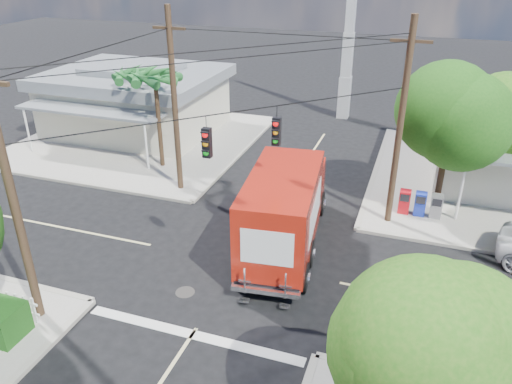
% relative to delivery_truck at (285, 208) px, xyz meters
% --- Properties ---
extents(ground, '(120.00, 120.00, 0.00)m').
position_rel_delivery_truck_xyz_m(ground, '(-1.32, -1.75, -1.80)').
color(ground, black).
rests_on(ground, ground).
extents(sidewalk_ne, '(14.12, 14.12, 0.14)m').
position_rel_delivery_truck_xyz_m(sidewalk_ne, '(9.56, 9.13, -1.73)').
color(sidewalk_ne, '#9D988E').
rests_on(sidewalk_ne, ground).
extents(sidewalk_nw, '(14.12, 14.12, 0.14)m').
position_rel_delivery_truck_xyz_m(sidewalk_nw, '(-12.20, 9.13, -1.73)').
color(sidewalk_nw, '#9D988E').
rests_on(sidewalk_nw, ground).
extents(road_markings, '(32.00, 32.00, 0.01)m').
position_rel_delivery_truck_xyz_m(road_markings, '(-1.32, -3.23, -1.79)').
color(road_markings, beige).
rests_on(road_markings, ground).
extents(building_nw, '(10.80, 10.20, 4.30)m').
position_rel_delivery_truck_xyz_m(building_nw, '(-13.32, 10.71, 0.42)').
color(building_nw, beige).
rests_on(building_nw, sidewalk_nw).
extents(radio_tower, '(0.80, 0.80, 17.00)m').
position_rel_delivery_truck_xyz_m(radio_tower, '(-0.82, 18.25, 3.84)').
color(radio_tower, silver).
rests_on(radio_tower, ground).
extents(tree_ne_front, '(4.21, 4.14, 6.66)m').
position_rel_delivery_truck_xyz_m(tree_ne_front, '(5.89, 5.00, 2.97)').
color(tree_ne_front, '#422D1C').
rests_on(tree_ne_front, sidewalk_ne).
extents(tree_ne_back, '(3.77, 3.66, 5.82)m').
position_rel_delivery_truck_xyz_m(tree_ne_back, '(8.49, 7.20, 2.39)').
color(tree_ne_back, '#422D1C').
rests_on(tree_ne_back, sidewalk_ne).
extents(tree_se, '(3.67, 3.54, 5.62)m').
position_rel_delivery_truck_xyz_m(tree_se, '(5.69, -9.00, 2.24)').
color(tree_se, '#422D1C').
rests_on(tree_se, sidewalk_se).
extents(palm_nw_front, '(3.01, 3.08, 5.59)m').
position_rel_delivery_truck_xyz_m(palm_nw_front, '(-8.82, 5.75, 3.24)').
color(palm_nw_front, '#422D1C').
rests_on(palm_nw_front, sidewalk_nw).
extents(palm_nw_back, '(3.01, 3.08, 5.19)m').
position_rel_delivery_truck_xyz_m(palm_nw_back, '(-10.82, 7.25, 2.87)').
color(palm_nw_back, '#422D1C').
rests_on(palm_nw_back, sidewalk_nw).
extents(utility_poles, '(12.00, 10.68, 9.00)m').
position_rel_delivery_truck_xyz_m(utility_poles, '(-2.91, -0.15, 2.87)').
color(utility_poles, '#473321').
rests_on(utility_poles, ground).
extents(vending_boxes, '(1.90, 0.50, 1.10)m').
position_rel_delivery_truck_xyz_m(vending_boxes, '(5.18, 4.45, -1.11)').
color(vending_boxes, '#B90C15').
rests_on(vending_boxes, sidewalk_ne).
extents(delivery_truck, '(3.42, 8.40, 3.54)m').
position_rel_delivery_truck_xyz_m(delivery_truck, '(0.00, 0.00, 0.00)').
color(delivery_truck, black).
rests_on(delivery_truck, ground).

